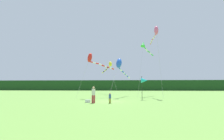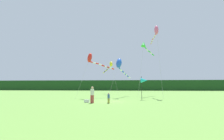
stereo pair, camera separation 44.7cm
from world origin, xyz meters
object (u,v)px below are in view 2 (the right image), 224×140
Objects in this scene: kite_green at (145,46)px; kite_yellow at (110,65)px; kite_red at (93,60)px; person_adult at (92,94)px; banner_flag_pole at (144,81)px; cooler_box at (87,101)px; kite_rainbow at (156,31)px; kite_blue at (120,65)px; person_child at (109,97)px.

kite_green is 10.04m from kite_yellow.
kite_green reaches higher than kite_red.
kite_green is at bearing 57.71° from person_adult.
cooler_box is at bearing -149.65° from banner_flag_pole.
kite_rainbow reaches higher than cooler_box.
banner_flag_pole is at bearing -43.62° from kite_blue.
kite_yellow is (-1.60, 18.32, 6.13)m from person_child.
kite_blue is (-4.70, -3.92, -4.19)m from kite_green.
kite_rainbow is (9.65, 7.53, 10.80)m from cooler_box.
person_adult is 9.55m from kite_blue.
person_child is at bearing -132.94° from banner_flag_pole.
person_child is at bearing -64.20° from kite_red.
kite_blue is at bearing -140.16° from kite_green.
banner_flag_pole is at bearing 47.06° from person_child.
cooler_box is 16.92m from kite_green.
kite_red is (-8.99, -5.19, -3.49)m from kite_green.
cooler_box is at bearing -115.70° from kite_blue.
kite_yellow is (-7.30, 6.30, -2.81)m from kite_green.
person_child is 9.34m from kite_red.
kite_red reaches higher than person_adult.
kite_red is at bearing 165.29° from banner_flag_pole.
person_adult is 1.28m from cooler_box.
person_adult is at bearing 177.20° from person_child.
kite_rainbow reaches higher than banner_flag_pole.
kite_blue reaches higher than person_adult.
kite_rainbow is (8.66, -10.12, 4.19)m from kite_yellow.
banner_flag_pole is at bearing -14.71° from kite_red.
kite_green is (5.69, 12.02, 8.95)m from person_child.
person_adult is 0.56× the size of banner_flag_pole.
kite_blue reaches higher than banner_flag_pole.
person_child is 0.15× the size of kite_yellow.
person_child is at bearing -96.95° from kite_blue.
cooler_box is 0.08× the size of kite_yellow.
kite_blue is at bearing 136.38° from banner_flag_pole.
kite_green reaches higher than kite_blue.
kite_yellow is (-6.06, 13.53, 4.13)m from banner_flag_pole.
kite_rainbow is (7.06, 8.20, 10.32)m from person_child.
kite_blue reaches higher than cooler_box.
banner_flag_pole is 10.10m from kite_green.
person_child is 0.16× the size of kite_red.
kite_rainbow is at bearing 37.98° from cooler_box.
kite_yellow is 10.64m from kite_blue.
kite_rainbow reaches higher than kite_green.
kite_rainbow is at bearing 52.64° from banner_flag_pole.
kite_red is (-7.76, 2.04, 3.45)m from banner_flag_pole.
kite_yellow is (0.24, 18.23, 5.75)m from person_adult.
kite_blue is at bearing -75.78° from kite_yellow.
person_adult reaches higher than person_child.
kite_yellow is at bearing 81.60° from kite_red.
kite_green reaches higher than person_child.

